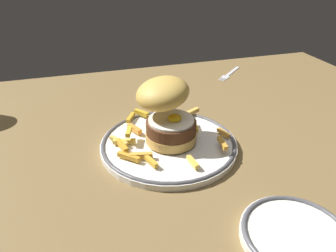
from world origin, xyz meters
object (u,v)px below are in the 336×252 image
at_px(burger, 166,110).
at_px(side_plate, 296,236).
at_px(fork, 229,73).
at_px(dinner_plate, 168,142).

xyz_separation_m(burger, side_plate, (0.10, -0.28, -0.07)).
relative_size(side_plate, fork, 1.30).
bearing_deg(side_plate, burger, 109.05).
bearing_deg(dinner_plate, burger, 96.55).
distance_m(side_plate, fork, 0.65).
bearing_deg(fork, dinner_plate, -131.79).
bearing_deg(burger, fork, 47.45).
height_order(dinner_plate, burger, burger).
relative_size(burger, side_plate, 0.85).
relative_size(dinner_plate, side_plate, 1.78).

